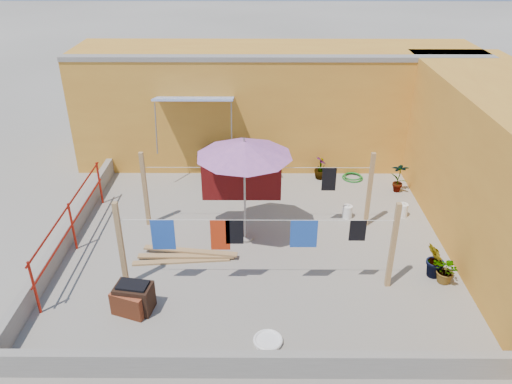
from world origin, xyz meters
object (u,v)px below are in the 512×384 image
outdoor_table (231,155)px  white_basin (268,341)px  water_jug_a (347,212)px  green_hose (353,177)px  plant_back_a (261,164)px  brick_stack (132,301)px  water_jug_b (403,210)px  patio_umbrella (244,149)px  brazier (134,297)px

outdoor_table → white_basin: 6.21m
water_jug_a → green_hose: water_jug_a is taller
green_hose → plant_back_a: size_ratio=0.68×
brick_stack → water_jug_b: bearing=30.6°
water_jug_b → green_hose: (-0.84, 2.00, -0.12)m
patio_umbrella → brazier: (-1.91, -2.30, -1.86)m
brazier → water_jug_a: brazier is taller
outdoor_table → water_jug_a: (2.84, -2.08, -0.53)m
brazier → green_hose: size_ratio=1.22×
green_hose → brick_stack: bearing=-132.0°
white_basin → patio_umbrella: bearing=98.3°
brick_stack → green_hose: brick_stack is taller
water_jug_a → green_hose: bearing=77.1°
brazier → water_jug_a: (4.29, 3.23, -0.12)m
brick_stack → plant_back_a: plant_back_a is taller
brick_stack → green_hose: bearing=48.0°
water_jug_b → brazier: bearing=-149.5°
plant_back_a → brick_stack: bearing=-113.3°
brick_stack → brazier: size_ratio=1.05×
patio_umbrella → brick_stack: 3.60m
patio_umbrella → water_jug_b: size_ratio=6.49×
brazier → green_hose: brazier is taller
plant_back_a → white_basin: bearing=-89.0°
outdoor_table → green_hose: size_ratio=3.10×
patio_umbrella → green_hose: bearing=46.5°
green_hose → water_jug_a: bearing=-102.9°
patio_umbrella → brazier: patio_umbrella is taller
green_hose → brazier: bearing=-131.9°
brazier → water_jug_a: size_ratio=1.95×
outdoor_table → water_jug_a: bearing=-36.2°
patio_umbrella → white_basin: 3.77m
patio_umbrella → plant_back_a: size_ratio=2.85×
outdoor_table → water_jug_a: 3.56m
brick_stack → white_basin: size_ratio=1.47×
patio_umbrella → green_hose: patio_umbrella is taller
brazier → water_jug_a: 5.37m
brick_stack → green_hose: size_ratio=1.27×
plant_back_a → brazier: bearing=-113.0°
patio_umbrella → white_basin: bearing=-81.7°
brazier → plant_back_a: (2.26, 5.31, 0.14)m
patio_umbrella → water_jug_a: (2.38, 0.93, -1.98)m
patio_umbrella → plant_back_a: (0.35, 3.01, -1.72)m
outdoor_table → water_jug_b: bearing=-25.7°
green_hose → plant_back_a: 2.54m
outdoor_table → brazier: outdoor_table is taller
brick_stack → brazier: (0.05, 0.04, 0.05)m
patio_umbrella → white_basin: (0.45, -3.10, -2.09)m
brazier → water_jug_b: (5.61, 3.31, -0.12)m
brazier → water_jug_a: bearing=37.0°
water_jug_a → plant_back_a: (-2.04, 2.08, 0.26)m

